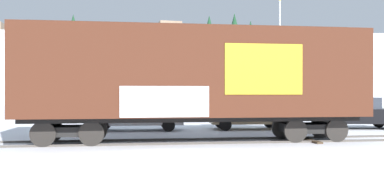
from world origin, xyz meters
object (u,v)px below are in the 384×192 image
at_px(flagpole, 280,47).
at_px(parked_car_tan, 247,113).
at_px(freight_car, 194,75).
at_px(parked_car_black, 359,113).
at_px(parked_car_silver, 134,114).

xyz_separation_m(flagpole, parked_car_tan, (-4.13, -8.31, -4.54)).
relative_size(freight_car, parked_car_tan, 3.28).
bearing_deg(flagpole, parked_car_black, -76.63).
xyz_separation_m(parked_car_tan, parked_car_black, (6.14, -0.13, 0.01)).
height_order(parked_car_silver, parked_car_tan, parked_car_silver).
bearing_deg(flagpole, freight_car, -117.94).
distance_m(flagpole, parked_car_tan, 10.33).
distance_m(parked_car_silver, parked_car_black, 12.12).
bearing_deg(parked_car_black, parked_car_silver, -178.66).
distance_m(parked_car_tan, parked_car_black, 6.14).
relative_size(parked_car_silver, parked_car_tan, 1.20).
relative_size(flagpole, parked_car_black, 2.15).
relative_size(parked_car_silver, parked_car_black, 1.17).
relative_size(freight_car, flagpole, 1.50).
bearing_deg(parked_car_silver, parked_car_tan, 3.99).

